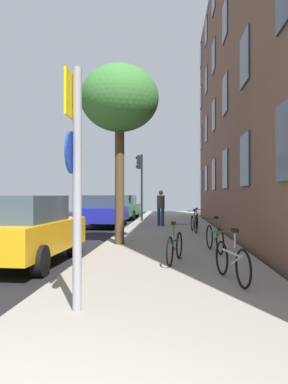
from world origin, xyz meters
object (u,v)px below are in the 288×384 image
bicycle_2 (214,238)px  tree_near (120,100)px  traffic_light (140,176)px  bicycle_0 (232,261)px  sign_post (75,169)px  bicycle_1 (175,246)px  car_2 (122,207)px  car_1 (104,211)px  pedestrian_0 (161,205)px  car_0 (23,229)px  bicycle_4 (197,220)px  bicycle_3 (194,223)px

bicycle_2 → tree_near: bearing=153.5°
traffic_light → bicycle_0: traffic_light is taller
sign_post → bicycle_1: bearing=69.5°
sign_post → car_2: (-1.98, 20.17, -1.15)m
bicycle_2 → car_1: car_1 is taller
sign_post → pedestrian_0: bearing=86.8°
pedestrian_0 → car_2: bearing=113.3°
bicycle_2 → car_0: (-4.62, -1.69, 0.34)m
bicycle_4 → car_1: 4.77m
traffic_light → bicycle_0: 15.99m
pedestrian_0 → bicycle_3: bearing=-65.6°
tree_near → pedestrian_0: size_ratio=3.18×
bicycle_1 → pedestrian_0: bearing=93.3°
bicycle_2 → bicycle_3: (-0.22, 5.27, -0.01)m
bicycle_1 → bicycle_2: size_ratio=0.97×
tree_near → car_0: (-1.85, -3.06, -3.75)m
traffic_light → bicycle_3: (2.77, -6.80, -2.31)m
bicycle_2 → bicycle_0: bearing=-91.6°
traffic_light → car_0: size_ratio=0.97×
bicycle_0 → pedestrian_0: 12.07m
sign_post → car_0: bearing=120.9°
tree_near → bicycle_2: bearing=-26.5°
pedestrian_0 → car_0: bearing=-106.2°
bicycle_2 → bicycle_4: bearing=89.7°
bicycle_2 → pedestrian_0: size_ratio=0.98×
bicycle_1 → bicycle_4: 9.13m
bicycle_2 → car_1: 9.75m
car_0 → bicycle_0: bearing=-21.8°
bicycle_4 → car_0: 10.17m
car_2 → bicycle_2: bearing=-73.4°
tree_near → car_0: tree_near is taller
traffic_light → pedestrian_0: bearing=-69.9°
sign_post → bicycle_0: bearing=38.1°
car_2 → tree_near: bearing=-83.0°
bicycle_0 → sign_post: bearing=-141.9°
bicycle_3 → car_2: (-4.19, 9.58, 0.35)m
bicycle_1 → bicycle_3: bearing=82.9°
tree_near → pedestrian_0: 7.95m
bicycle_0 → car_1: 12.91m
sign_post → bicycle_4: (2.48, 12.68, -1.51)m
sign_post → tree_near: 7.20m
car_1 → sign_post: bearing=-81.4°
bicycle_4 → car_1: car_1 is taller
bicycle_4 → car_2: car_2 is taller
tree_near → bicycle_0: 6.91m
bicycle_0 → car_0: 4.88m
car_2 → car_1: bearing=-91.2°
sign_post → bicycle_2: sign_post is taller
sign_post → bicycle_3: sign_post is taller
sign_post → car_1: 14.15m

